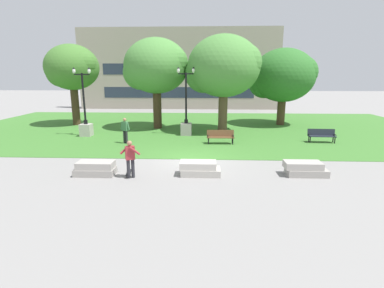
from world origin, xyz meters
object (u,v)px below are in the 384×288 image
(concrete_block_center, at_px, (96,168))
(person_skateboarder, at_px, (130,157))
(park_bench_near_right, at_px, (220,136))
(person_bystander_near_lawn, at_px, (125,129))
(park_bench_near_left, at_px, (322,135))
(lamp_post_center, at_px, (86,122))
(lamp_post_left, at_px, (186,122))
(concrete_block_left, at_px, (199,169))
(concrete_block_right, at_px, (305,169))
(skateboard, at_px, (129,173))

(concrete_block_center, relative_size, person_skateboarder, 1.05)
(park_bench_near_right, relative_size, person_bystander_near_lawn, 1.06)
(concrete_block_center, height_order, park_bench_near_right, park_bench_near_right)
(park_bench_near_left, bearing_deg, lamp_post_center, 175.04)
(park_bench_near_right, distance_m, lamp_post_left, 3.77)
(lamp_post_left, distance_m, person_bystander_near_lawn, 4.91)
(lamp_post_center, bearing_deg, concrete_block_left, -44.62)
(concrete_block_right, bearing_deg, concrete_block_center, -177.82)
(park_bench_near_left, relative_size, park_bench_near_right, 1.01)
(lamp_post_left, bearing_deg, person_skateboarder, -100.86)
(concrete_block_left, bearing_deg, park_bench_near_left, 41.05)
(lamp_post_left, bearing_deg, park_bench_near_right, -48.77)
(concrete_block_center, relative_size, park_bench_near_left, 0.99)
(park_bench_near_right, bearing_deg, skateboard, -124.58)
(lamp_post_center, bearing_deg, person_skateboarder, -58.32)
(concrete_block_right, xyz_separation_m, lamp_post_left, (-6.03, 9.04, 0.74))
(person_skateboarder, relative_size, park_bench_near_left, 0.94)
(concrete_block_left, height_order, person_skateboarder, person_skateboarder)
(concrete_block_center, xyz_separation_m, concrete_block_left, (4.79, 0.19, 0.00))
(concrete_block_left, bearing_deg, person_skateboarder, -170.32)
(concrete_block_right, distance_m, lamp_post_center, 15.88)
(person_skateboarder, bearing_deg, concrete_block_right, 5.06)
(skateboard, distance_m, park_bench_near_right, 8.00)
(concrete_block_left, bearing_deg, park_bench_near_right, 78.83)
(person_skateboarder, bearing_deg, concrete_block_center, 169.08)
(concrete_block_right, distance_m, skateboard, 8.11)
(person_skateboarder, distance_m, lamp_post_center, 10.65)
(concrete_block_center, xyz_separation_m, lamp_post_center, (-3.87, 8.73, 0.73))
(concrete_block_right, relative_size, park_bench_near_left, 1.05)
(concrete_block_center, xyz_separation_m, park_bench_near_right, (6.05, 6.60, 0.23))
(lamp_post_center, relative_size, person_bystander_near_lawn, 2.93)
(concrete_block_center, bearing_deg, person_bystander_near_lawn, 92.54)
(concrete_block_center, relative_size, person_bystander_near_lawn, 1.05)
(concrete_block_center, distance_m, lamp_post_left, 10.09)
(concrete_block_center, relative_size, concrete_block_right, 0.94)
(person_skateboarder, distance_m, lamp_post_left, 9.91)
(concrete_block_right, height_order, person_bystander_near_lawn, person_bystander_near_lawn)
(concrete_block_center, distance_m, concrete_block_right, 9.63)
(park_bench_near_left, bearing_deg, person_bystander_near_lawn, -176.21)
(concrete_block_right, height_order, lamp_post_center, lamp_post_center)
(lamp_post_center, bearing_deg, lamp_post_left, 5.17)
(concrete_block_right, bearing_deg, person_bystander_near_lawn, 148.65)
(park_bench_near_right, height_order, lamp_post_center, lamp_post_center)
(park_bench_near_right, bearing_deg, lamp_post_center, 167.87)
(concrete_block_center, xyz_separation_m, person_skateboarder, (1.73, -0.33, 0.66))
(concrete_block_center, height_order, skateboard, concrete_block_center)
(concrete_block_center, distance_m, skateboard, 1.54)
(lamp_post_center, height_order, lamp_post_left, lamp_post_left)
(park_bench_near_right, bearing_deg, concrete_block_center, -132.54)
(concrete_block_left, xyz_separation_m, person_skateboarder, (-3.06, -0.52, 0.66))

